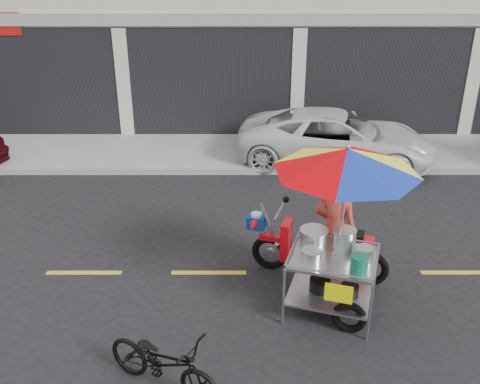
{
  "coord_description": "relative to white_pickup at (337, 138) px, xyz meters",
  "views": [
    {
      "loc": [
        -1.51,
        -7.21,
        4.78
      ],
      "look_at": [
        -1.5,
        0.6,
        1.15
      ],
      "focal_mm": 40.0,
      "sensor_mm": 36.0,
      "label": 1
    }
  ],
  "objects": [
    {
      "name": "ground",
      "position": [
        -0.77,
        -4.7,
        -0.63
      ],
      "size": [
        90.0,
        90.0,
        0.0
      ],
      "primitive_type": "plane",
      "color": "black"
    },
    {
      "name": "sidewalk",
      "position": [
        -0.77,
        0.8,
        -0.56
      ],
      "size": [
        45.0,
        3.0,
        0.15
      ],
      "primitive_type": "cube",
      "color": "gray",
      "rests_on": "ground"
    },
    {
      "name": "centerline",
      "position": [
        -0.77,
        -4.7,
        -0.63
      ],
      "size": [
        42.0,
        0.1,
        0.01
      ],
      "primitive_type": "cube",
      "color": "gold",
      "rests_on": "ground"
    },
    {
      "name": "white_pickup",
      "position": [
        0.0,
        0.0,
        0.0
      ],
      "size": [
        4.87,
        2.92,
        1.27
      ],
      "primitive_type": "imported",
      "rotation": [
        0.0,
        0.0,
        1.38
      ],
      "color": "silver",
      "rests_on": "ground"
    },
    {
      "name": "near_bicycle",
      "position": [
        -3.16,
        -7.15,
        -0.23
      ],
      "size": [
        1.61,
        1.23,
        0.81
      ],
      "primitive_type": "imported",
      "rotation": [
        0.0,
        0.0,
        1.06
      ],
      "color": "black",
      "rests_on": "ground"
    },
    {
      "name": "food_vendor_rig",
      "position": [
        -0.93,
        -5.34,
        0.94
      ],
      "size": [
        2.47,
        2.48,
        2.51
      ],
      "rotation": [
        0.0,
        0.0,
        -0.3
      ],
      "color": "black",
      "rests_on": "ground"
    }
  ]
}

